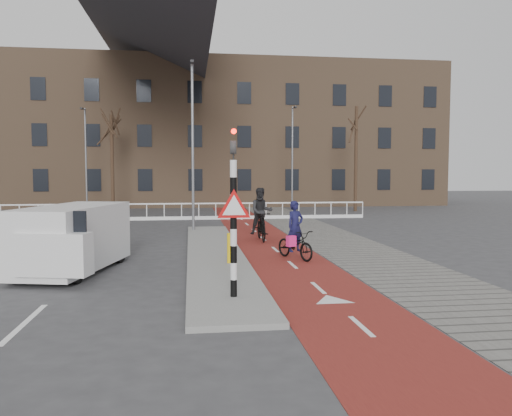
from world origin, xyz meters
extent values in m
plane|color=#38383A|center=(0.00, 0.00, 0.00)|extent=(120.00, 120.00, 0.00)
cube|color=maroon|center=(1.50, 10.00, 0.01)|extent=(2.50, 60.00, 0.01)
cube|color=slate|center=(4.30, 10.00, 0.01)|extent=(3.00, 60.00, 0.01)
cube|color=gray|center=(-0.70, 4.00, 0.06)|extent=(1.80, 16.00, 0.12)
cylinder|color=black|center=(-0.60, -2.00, 1.56)|extent=(0.14, 0.14, 2.88)
imported|color=black|center=(-0.60, -2.00, 3.40)|extent=(0.13, 0.16, 0.80)
cylinder|color=#FF0C05|center=(-0.60, -2.14, 3.58)|extent=(0.11, 0.02, 0.11)
cylinder|color=yellow|center=(-0.39, 1.95, 0.56)|extent=(0.12, 0.12, 0.87)
imported|color=black|center=(1.79, 2.98, 0.47)|extent=(1.30, 1.85, 0.92)
imported|color=#14143C|center=(1.79, 2.98, 1.05)|extent=(0.69, 0.60, 1.61)
cube|color=#ED217B|center=(1.56, 2.48, 0.65)|extent=(0.32, 0.27, 0.33)
imported|color=black|center=(1.33, 7.35, 0.61)|extent=(0.58, 2.01, 1.21)
imported|color=black|center=(1.33, 7.35, 1.20)|extent=(0.92, 0.72, 1.89)
cube|color=silver|center=(-4.71, 1.84, 0.98)|extent=(2.61, 4.53, 1.70)
cube|color=green|center=(-5.57, 1.84, 0.88)|extent=(0.63, 2.66, 0.55)
cube|color=green|center=(-3.85, 1.84, 0.88)|extent=(0.63, 2.66, 0.55)
cube|color=black|center=(-4.71, 0.06, 1.38)|extent=(1.50, 0.39, 0.90)
cylinder|color=black|center=(-5.74, 0.59, 0.30)|extent=(0.34, 0.63, 0.60)
cylinder|color=black|center=(-4.33, 0.27, 0.30)|extent=(0.34, 0.63, 0.60)
cylinder|color=black|center=(-5.09, 3.41, 0.30)|extent=(0.34, 0.63, 0.60)
cylinder|color=black|center=(-3.68, 3.08, 0.30)|extent=(0.34, 0.63, 0.60)
cube|color=silver|center=(-5.00, 17.00, 0.95)|extent=(28.00, 0.08, 0.08)
cube|color=silver|center=(-5.00, 17.00, 0.10)|extent=(28.00, 0.10, 0.20)
cube|color=#7F6047|center=(-3.00, 32.00, 6.00)|extent=(46.00, 10.00, 12.00)
cylinder|color=#2F2015|center=(-6.85, 23.42, 3.39)|extent=(0.25, 0.25, 6.78)
cylinder|color=#2F2015|center=(10.29, 22.15, 3.73)|extent=(0.23, 0.23, 7.46)
cylinder|color=slate|center=(-1.36, 10.64, 3.83)|extent=(0.12, 0.12, 7.67)
cylinder|color=slate|center=(-8.66, 23.70, 3.61)|extent=(0.12, 0.12, 7.21)
cylinder|color=slate|center=(5.82, 22.98, 3.73)|extent=(0.12, 0.12, 7.45)
camera|label=1|loc=(-1.50, -12.37, 2.73)|focal=35.00mm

